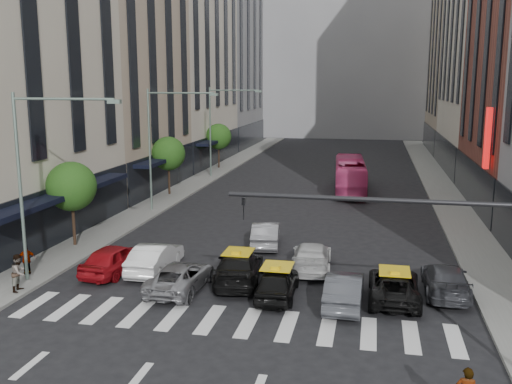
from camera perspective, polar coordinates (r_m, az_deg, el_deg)
The scene contains 30 objects.
ground at distance 22.50m, azimuth -3.18°, elevation -14.31°, with size 160.00×160.00×0.00m, color black.
sidewalk_left at distance 53.28m, azimuth -6.85°, elevation 0.52°, with size 3.00×96.00×0.15m, color slate.
sidewalk_right at distance 50.93m, azimuth 18.50°, elevation -0.45°, with size 3.00×96.00×0.15m, color slate.
building_left_b at distance 52.69m, azimuth -13.70°, elevation 13.21°, with size 8.00×16.00×24.00m, color tan.
building_left_c at distance 69.86m, azimuth -7.32°, elevation 17.71°, with size 8.00×20.00×36.00m, color beige.
building_left_d at distance 87.72m, azimuth -3.11°, elevation 14.39°, with size 8.00×18.00×30.00m, color gray.
building_right_d at distance 85.57m, azimuth 20.13°, elevation 13.18°, with size 8.00×18.00×28.00m, color tan.
building_far at distance 105.13m, azimuth 9.14°, elevation 15.32°, with size 30.00×10.00×36.00m, color gray.
tree_near at distance 34.75m, azimuth -17.97°, elevation 0.53°, with size 2.88×2.88×4.95m.
tree_mid at distance 49.12m, azimuth -8.76°, elevation 3.82°, with size 2.88×2.88×4.95m.
tree_far at distance 64.26m, azimuth -3.77°, elevation 5.55°, with size 2.88×2.88×4.95m.
streetlamp_near at distance 28.45m, azimuth -21.09°, elevation 2.74°, with size 5.38×0.25×9.00m.
streetlamp_mid at distance 42.69m, azimuth -9.44°, elevation 5.80°, with size 5.38×0.25×9.00m.
streetlamp_far at distance 57.86m, azimuth -3.70°, elevation 7.21°, with size 5.38×0.25×9.00m.
traffic_signal at distance 19.48m, azimuth 18.37°, elevation -4.84°, with size 10.10×0.20×6.00m.
liberty_sign at distance 40.48m, azimuth 22.15°, elevation 5.01°, with size 0.30×0.70×4.00m.
car_red at distance 30.04m, azimuth -13.99°, elevation -6.51°, with size 1.80×4.48×1.53m, color maroon.
car_white_front at distance 29.83m, azimuth -10.05°, elevation -6.48°, with size 1.60×4.59×1.51m, color silver.
car_silver at distance 27.12m, azimuth -7.57°, elevation -8.40°, with size 2.19×4.74×1.32m, color gray.
taxi_left at distance 27.89m, azimuth -1.75°, elevation -7.53°, with size 2.14×5.25×1.52m, color black.
taxi_center at distance 26.03m, azimuth 2.13°, elevation -9.00°, with size 1.70×4.24×1.44m, color black.
car_grey_mid at distance 25.43m, azimuth 8.83°, elevation -9.59°, with size 1.56×4.46×1.47m, color #3D3F44.
taxi_right at distance 26.46m, azimuth 13.63°, elevation -9.10°, with size 2.21×4.79×1.33m, color black.
car_grey_curb at distance 27.81m, azimuth 18.42°, elevation -8.30°, with size 1.97×4.83×1.40m, color #38393F.
car_row2_left at distance 33.94m, azimuth 1.00°, elevation -4.22°, with size 1.56×4.47×1.47m, color #99999E.
car_row2_right at distance 29.88m, azimuth 5.58°, elevation -6.43°, with size 1.98×4.87×1.41m, color silver.
bus at distance 51.37m, azimuth 9.39°, elevation 1.68°, with size 2.53×10.80×3.01m, color #E34284.
rider at distance 17.48m, azimuth 20.40°, elevation -16.86°, with size 0.59×0.39×1.63m, color gray.
pedestrian_near at distance 28.51m, azimuth -22.62°, elevation -7.45°, with size 0.84×0.66×1.73m, color gray.
pedestrian_far at distance 30.77m, azimuth -21.95°, elevation -6.28°, with size 0.89×0.37×1.52m, color gray.
Camera 1 is at (5.33, -19.66, 9.56)m, focal length 40.00 mm.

